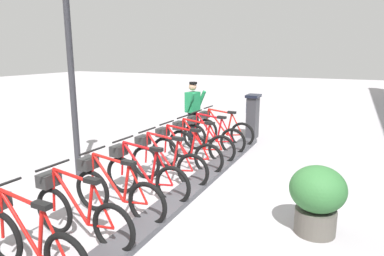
% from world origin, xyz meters
% --- Properties ---
extents(ground_plane, '(60.00, 60.00, 0.00)m').
position_xyz_m(ground_plane, '(0.00, 0.00, 0.00)').
color(ground_plane, '#AEA8AC').
extents(dock_rail_base, '(0.44, 8.55, 0.10)m').
position_xyz_m(dock_rail_base, '(0.00, 0.00, 0.05)').
color(dock_rail_base, '#47474C').
rests_on(dock_rail_base, ground).
extents(payment_kiosk, '(0.36, 0.52, 1.28)m').
position_xyz_m(payment_kiosk, '(0.05, -4.74, 0.67)').
color(payment_kiosk, '#38383D').
rests_on(payment_kiosk, ground).
extents(bike_docked_0, '(1.72, 0.54, 1.02)m').
position_xyz_m(bike_docked_0, '(0.62, -3.68, 0.43)').
color(bike_docked_0, black).
rests_on(bike_docked_0, ground).
extents(bike_docked_1, '(1.72, 0.54, 1.02)m').
position_xyz_m(bike_docked_1, '(0.62, -2.91, 0.43)').
color(bike_docked_1, black).
rests_on(bike_docked_1, ground).
extents(bike_docked_2, '(1.72, 0.54, 1.02)m').
position_xyz_m(bike_docked_2, '(0.62, -2.13, 0.43)').
color(bike_docked_2, black).
rests_on(bike_docked_2, ground).
extents(bike_docked_3, '(1.72, 0.54, 1.02)m').
position_xyz_m(bike_docked_3, '(0.62, -1.35, 0.43)').
color(bike_docked_3, black).
rests_on(bike_docked_3, ground).
extents(bike_docked_4, '(1.72, 0.54, 1.02)m').
position_xyz_m(bike_docked_4, '(0.62, -0.58, 0.43)').
color(bike_docked_4, black).
rests_on(bike_docked_4, ground).
extents(bike_docked_5, '(1.72, 0.54, 1.02)m').
position_xyz_m(bike_docked_5, '(0.62, 0.20, 0.43)').
color(bike_docked_5, black).
rests_on(bike_docked_5, ground).
extents(bike_docked_6, '(1.72, 0.54, 1.02)m').
position_xyz_m(bike_docked_6, '(0.62, 0.97, 0.43)').
color(bike_docked_6, black).
rests_on(bike_docked_6, ground).
extents(bike_docked_7, '(1.72, 0.54, 1.02)m').
position_xyz_m(bike_docked_7, '(0.62, 1.75, 0.43)').
color(bike_docked_7, black).
rests_on(bike_docked_7, ground).
extents(bike_docked_8, '(1.72, 0.54, 1.02)m').
position_xyz_m(bike_docked_8, '(0.62, 2.52, 0.43)').
color(bike_docked_8, black).
rests_on(bike_docked_8, ground).
extents(worker_near_rack, '(0.55, 0.68, 1.66)m').
position_xyz_m(worker_near_rack, '(1.52, -3.78, 0.91)').
color(worker_near_rack, white).
rests_on(worker_near_rack, ground).
extents(lamp_post, '(0.32, 0.32, 3.86)m').
position_xyz_m(lamp_post, '(2.44, -0.20, 2.54)').
color(lamp_post, '#2D2D33').
rests_on(lamp_post, ground).
extents(planter_bush, '(0.76, 0.76, 0.97)m').
position_xyz_m(planter_bush, '(-2.20, 0.19, 0.54)').
color(planter_bush, '#59544C').
rests_on(planter_bush, ground).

